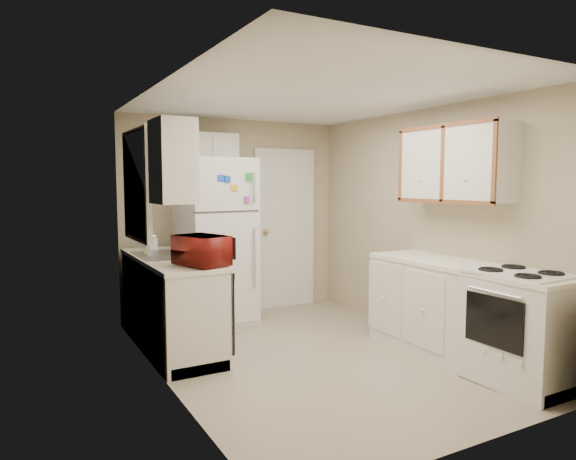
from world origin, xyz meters
TOP-DOWN VIEW (x-y plane):
  - floor at (0.00, 0.00)m, footprint 3.80×3.80m
  - ceiling at (0.00, 0.00)m, footprint 3.80×3.80m
  - wall_left at (-1.40, 0.00)m, footprint 3.80×3.80m
  - wall_right at (1.40, 0.00)m, footprint 3.80×3.80m
  - wall_back at (0.00, 1.90)m, footprint 2.80×2.80m
  - wall_front at (0.00, -1.90)m, footprint 2.80×2.80m
  - left_counter at (-1.10, 0.90)m, footprint 0.60×1.80m
  - dishwasher at (-0.81, 0.30)m, footprint 0.03×0.58m
  - sink at (-1.10, 1.05)m, footprint 0.54×0.74m
  - microwave at (-0.99, 0.26)m, footprint 0.54×0.40m
  - soap_bottle at (-1.11, 1.54)m, footprint 0.10×0.10m
  - window_blinds at (-1.36, 1.05)m, footprint 0.10×0.98m
  - upper_cabinet_left at (-1.25, 0.22)m, footprint 0.30×0.45m
  - refrigerator at (-0.38, 1.58)m, footprint 0.83×0.81m
  - cabinet_over_fridge at (-0.40, 1.75)m, footprint 0.70×0.30m
  - interior_door at (0.70, 1.86)m, footprint 0.86×0.06m
  - right_counter at (1.10, -0.80)m, footprint 0.60×2.00m
  - stove at (1.09, -1.36)m, footprint 0.61×0.73m
  - upper_cabinet_right at (1.25, -0.50)m, footprint 0.30×1.20m

SIDE VIEW (x-z plane):
  - floor at x=0.00m, z-range 0.00..0.00m
  - stove at x=1.09m, z-range 0.00..0.86m
  - left_counter at x=-1.10m, z-range 0.00..0.90m
  - right_counter at x=1.10m, z-range 0.00..0.90m
  - dishwasher at x=-0.81m, z-range 0.13..0.85m
  - sink at x=-1.10m, z-range 0.78..0.94m
  - refrigerator at x=-0.38m, z-range 0.00..1.90m
  - soap_bottle at x=-1.11m, z-range 0.90..1.10m
  - interior_door at x=0.70m, z-range -0.02..2.06m
  - microwave at x=-0.99m, z-range 0.89..1.21m
  - wall_left at x=-1.40m, z-range 1.20..1.20m
  - wall_right at x=1.40m, z-range 1.20..1.20m
  - wall_back at x=0.00m, z-range 1.20..1.20m
  - wall_front at x=0.00m, z-range 1.20..1.20m
  - window_blinds at x=-1.36m, z-range 1.06..2.14m
  - upper_cabinet_left at x=-1.25m, z-range 1.45..2.15m
  - upper_cabinet_right at x=1.25m, z-range 1.45..2.15m
  - cabinet_over_fridge at x=-0.40m, z-range 1.80..2.20m
  - ceiling at x=0.00m, z-range 2.40..2.40m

